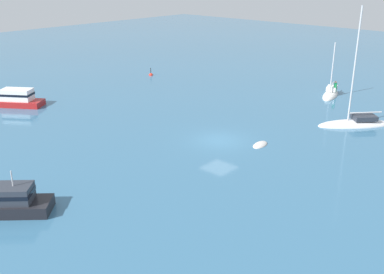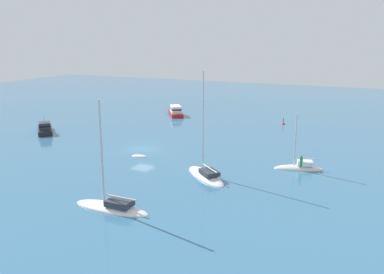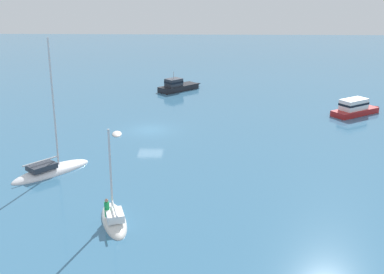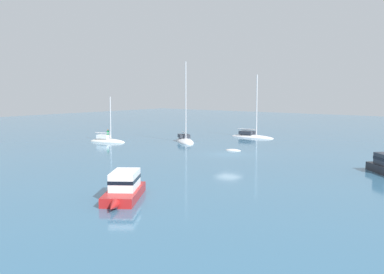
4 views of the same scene
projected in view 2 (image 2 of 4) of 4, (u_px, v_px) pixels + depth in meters
name	position (u px, v px, depth m)	size (l,w,h in m)	color
ground_plane	(142.00, 149.00, 52.82)	(160.00, 160.00, 0.00)	teal
ketch	(206.00, 176.00, 42.21)	(6.55, 6.12, 11.17)	white
rib	(139.00, 156.00, 49.49)	(2.02, 1.23, 0.39)	silver
sloop	(299.00, 168.00, 44.68)	(5.42, 2.97, 6.54)	silver
motor_cruiser	(45.00, 128.00, 61.54)	(5.90, 5.98, 2.68)	black
launch	(176.00, 111.00, 75.03)	(5.17, 6.64, 1.81)	#B21E1E
sloop_1	(112.00, 207.00, 34.43)	(7.03, 2.14, 9.49)	white
channel_buoy	(283.00, 124.00, 67.56)	(0.58, 0.58, 1.31)	red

